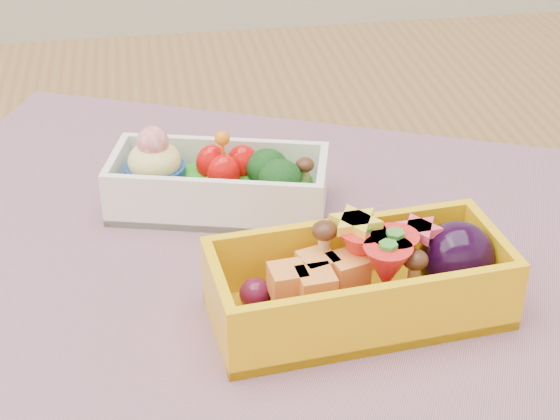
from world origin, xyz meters
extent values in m
cube|color=brown|center=(0.00, 0.00, 0.73)|extent=(1.20, 0.80, 0.04)
cube|color=gray|center=(-0.01, -0.04, 0.75)|extent=(0.67, 0.60, 0.00)
cube|color=white|center=(-0.04, 0.04, 0.77)|extent=(0.16, 0.10, 0.04)
ellipsoid|color=green|center=(-0.04, 0.04, 0.77)|extent=(0.15, 0.09, 0.02)
cylinder|color=navy|center=(-0.08, 0.05, 0.77)|extent=(0.04, 0.04, 0.03)
sphere|color=red|center=(-0.08, 0.05, 0.80)|extent=(0.02, 0.02, 0.02)
ellipsoid|color=red|center=(-0.04, 0.05, 0.78)|extent=(0.02, 0.02, 0.03)
ellipsoid|color=red|center=(-0.03, 0.03, 0.78)|extent=(0.02, 0.02, 0.03)
ellipsoid|color=red|center=(-0.02, 0.04, 0.78)|extent=(0.02, 0.02, 0.03)
sphere|color=orange|center=(-0.03, 0.04, 0.81)|extent=(0.01, 0.01, 0.01)
ellipsoid|color=black|center=(0.00, 0.03, 0.78)|extent=(0.03, 0.03, 0.02)
ellipsoid|color=black|center=(0.00, 0.02, 0.78)|extent=(0.03, 0.03, 0.02)
ellipsoid|color=#3F2111|center=(0.02, 0.03, 0.79)|extent=(0.01, 0.01, 0.01)
cube|color=#F3B60C|center=(0.03, -0.09, 0.78)|extent=(0.17, 0.09, 0.04)
ellipsoid|color=#520F2B|center=(0.00, -0.10, 0.77)|extent=(0.09, 0.05, 0.02)
cube|color=orange|center=(0.00, -0.09, 0.78)|extent=(0.05, 0.04, 0.02)
cone|color=red|center=(0.03, -0.08, 0.79)|extent=(0.03, 0.03, 0.03)
cone|color=red|center=(0.05, -0.09, 0.79)|extent=(0.03, 0.03, 0.03)
cone|color=red|center=(0.04, -0.10, 0.79)|extent=(0.03, 0.03, 0.03)
cylinder|color=yellow|center=(0.03, -0.08, 0.81)|extent=(0.03, 0.03, 0.01)
cylinder|color=#E53F5B|center=(0.07, -0.08, 0.80)|extent=(0.03, 0.03, 0.01)
ellipsoid|color=#3F2111|center=(0.01, -0.08, 0.79)|extent=(0.01, 0.01, 0.01)
ellipsoid|color=#3F2111|center=(0.06, -0.10, 0.79)|extent=(0.01, 0.01, 0.01)
ellipsoid|color=black|center=(0.09, -0.09, 0.78)|extent=(0.05, 0.04, 0.05)
camera|label=1|loc=(-0.08, -0.49, 1.07)|focal=56.65mm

